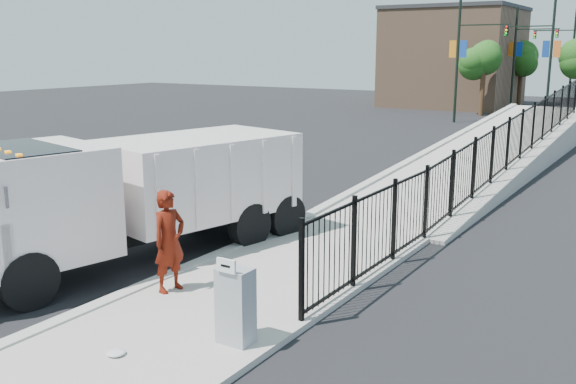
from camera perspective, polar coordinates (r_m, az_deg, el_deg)
The scene contains 17 objects.
ground at distance 14.90m, azimuth -6.59°, elevation -6.10°, with size 120.00×120.00×0.00m, color black.
sidewalk at distance 12.29m, azimuth -5.41°, elevation -9.90°, with size 3.55×12.00×0.12m, color #9E998E.
curb at distance 13.47m, azimuth -11.98°, elevation -7.98°, with size 0.30×12.00×0.16m, color #ADAAA3.
ramp at distance 28.20m, azimuth 17.87°, elevation 2.24°, with size 3.95×24.00×1.70m, color #9E998E.
iron_fence at distance 23.88m, azimuth 18.86°, elevation 2.60°, with size 0.10×28.00×1.80m, color black.
truck at distance 14.91m, azimuth -13.86°, elevation 0.13°, with size 4.55×8.86×2.90m.
worker at distance 12.63m, azimuth -10.51°, elevation -4.31°, with size 0.73×0.48×2.01m, color #571307.
utility_cabinet at distance 10.42m, azimuth -4.68°, elevation -10.04°, with size 0.55×0.40×1.25m, color gray.
arrow_sign at distance 10.00m, azimuth -5.52°, elevation -6.54°, with size 0.35×0.04×0.22m, color white.
debris at distance 10.56m, azimuth -15.04°, elevation -13.62°, with size 0.30×0.30×0.07m, color silver.
light_pole_0 at distance 44.24m, azimuth 15.22°, elevation 11.60°, with size 3.77×0.22×8.00m.
light_pole_1 at distance 47.16m, azimuth 21.95°, elevation 11.18°, with size 3.78×0.22×8.00m.
light_pole_2 at distance 54.38m, azimuth 19.79°, elevation 11.40°, with size 3.77×0.22×8.00m.
light_pole_3 at distance 57.98m, azimuth 23.67°, elevation 11.12°, with size 3.78×0.22×8.00m.
tree_0 at distance 49.41m, azimuth 17.03°, elevation 11.05°, with size 2.50×2.50×5.25m.
tree_2 at distance 58.69m, azimuth 20.05°, elevation 11.00°, with size 2.63×2.63×5.32m.
building at distance 57.81m, azimuth 14.51°, elevation 11.39°, with size 10.00×10.00×8.00m, color #8C664C.
Camera 1 is at (8.93, -10.95, 4.73)m, focal length 40.00 mm.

